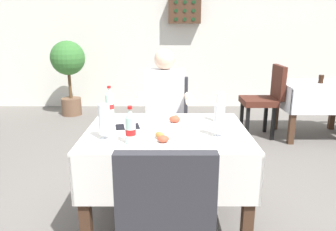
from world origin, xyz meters
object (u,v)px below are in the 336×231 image
object	(u,v)px
beer_glass_middle	(106,122)
wall_bottle_rack	(186,11)
beer_glass_left	(222,108)
background_dining_table	(318,97)
plate_near_camera	(162,139)
background_chair_left	(267,97)
potted_plant_corner	(70,66)
chair_far_diner_seat	(168,121)
main_dining_table	(168,152)
napkin_cutlery_set	(129,126)
beer_glass_right	(221,120)
cola_bottle_primary	(111,103)
plate_far_diner	(176,121)
chair_near_camera_side	(167,221)
seated_diner_far	(166,109)
background_table_tumbler	(323,79)
cola_bottle_secondary	(132,127)

from	to	relation	value
beer_glass_middle	wall_bottle_rack	distance (m)	4.01
beer_glass_left	background_dining_table	world-z (taller)	beer_glass_left
plate_near_camera	background_chair_left	bearing A→B (deg)	59.18
plate_near_camera	potted_plant_corner	bearing A→B (deg)	115.30
chair_far_diner_seat	plate_near_camera	xyz separation A→B (m)	(-0.04, -1.09, 0.20)
main_dining_table	napkin_cutlery_set	size ratio (longest dim) A/B	5.85
beer_glass_middle	background_chair_left	bearing A→B (deg)	52.23
chair_far_diner_seat	wall_bottle_rack	world-z (taller)	wall_bottle_rack
beer_glass_right	cola_bottle_primary	distance (m)	0.98
wall_bottle_rack	plate_far_diner	bearing A→B (deg)	-93.84
plate_near_camera	beer_glass_right	xyz separation A→B (m)	(0.39, 0.10, 0.10)
chair_near_camera_side	plate_near_camera	world-z (taller)	chair_near_camera_side
background_dining_table	chair_near_camera_side	bearing A→B (deg)	-124.81
beer_glass_left	wall_bottle_rack	world-z (taller)	wall_bottle_rack
beer_glass_right	potted_plant_corner	distance (m)	3.85
seated_diner_far	chair_near_camera_side	bearing A→B (deg)	-89.22
beer_glass_middle	wall_bottle_rack	size ratio (longest dim) A/B	0.42
beer_glass_left	chair_far_diner_seat	bearing A→B (deg)	122.49
seated_diner_far	background_chair_left	bearing A→B (deg)	43.91
background_dining_table	beer_glass_right	bearing A→B (deg)	-127.22
plate_near_camera	napkin_cutlery_set	xyz separation A→B (m)	(-0.25, 0.31, -0.01)
main_dining_table	seated_diner_far	bearing A→B (deg)	91.67
chair_far_diner_seat	plate_far_diner	xyz separation A→B (m)	(0.06, -0.69, 0.20)
plate_near_camera	background_table_tumbler	bearing A→B (deg)	47.50
beer_glass_left	background_table_tumbler	bearing A→B (deg)	48.33
background_chair_left	background_table_tumbler	world-z (taller)	background_chair_left
seated_diner_far	plate_far_diner	size ratio (longest dim) A/B	5.39
plate_near_camera	cola_bottle_secondary	xyz separation A→B (m)	(-0.19, -0.03, 0.09)
cola_bottle_primary	seated_diner_far	bearing A→B (deg)	38.14
main_dining_table	background_chair_left	distance (m)	2.42
background_chair_left	napkin_cutlery_set	bearing A→B (deg)	-129.35
cola_bottle_primary	napkin_cutlery_set	world-z (taller)	cola_bottle_primary
main_dining_table	cola_bottle_primary	distance (m)	0.67
chair_far_diner_seat	wall_bottle_rack	bearing A→B (deg)	83.99
background_table_tumbler	potted_plant_corner	world-z (taller)	potted_plant_corner
plate_near_camera	cola_bottle_secondary	world-z (taller)	cola_bottle_secondary
beer_glass_left	background_table_tumbler	size ratio (longest dim) A/B	2.06
chair_near_camera_side	beer_glass_right	world-z (taller)	chair_near_camera_side
background_table_tumbler	cola_bottle_primary	bearing A→B (deg)	-147.00
cola_bottle_primary	wall_bottle_rack	world-z (taller)	wall_bottle_rack
chair_far_diner_seat	cola_bottle_primary	world-z (taller)	cola_bottle_primary
chair_far_diner_seat	beer_glass_middle	bearing A→B (deg)	-111.19
background_dining_table	potted_plant_corner	world-z (taller)	potted_plant_corner
chair_near_camera_side	background_table_tumbler	bearing A→B (deg)	54.66
cola_bottle_secondary	background_dining_table	size ratio (longest dim) A/B	0.26
main_dining_table	plate_near_camera	world-z (taller)	plate_near_camera
chair_far_diner_seat	beer_glass_middle	distance (m)	1.16
napkin_cutlery_set	potted_plant_corner	size ratio (longest dim) A/B	0.16
chair_near_camera_side	napkin_cutlery_set	size ratio (longest dim) A/B	4.95
cola_bottle_primary	potted_plant_corner	world-z (taller)	potted_plant_corner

